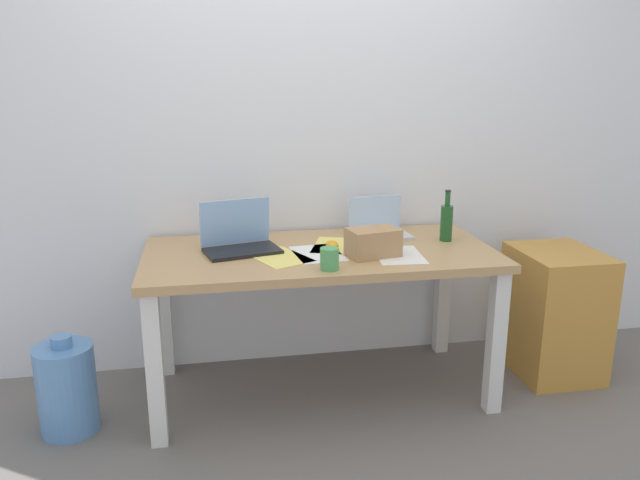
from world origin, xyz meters
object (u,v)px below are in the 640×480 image
water_cooler_jug (67,388)px  filing_cabinet (554,312)px  cardboard_box (373,242)px  desk (320,270)px  laptop_left (240,240)px  beer_bottle (446,221)px  computer_mouse (332,245)px  coffee_mug (330,259)px  laptop_right (379,228)px

water_cooler_jug → filing_cabinet: (2.40, 0.14, 0.13)m
cardboard_box → water_cooler_jug: size_ratio=0.50×
desk → laptop_left: bearing=170.9°
beer_bottle → cardboard_box: bearing=-155.6°
laptop_left → cardboard_box: bearing=-18.2°
filing_cabinet → desk: bearing=179.7°
computer_mouse → filing_cabinet: bearing=-0.7°
laptop_left → water_cooler_jug: laptop_left is taller
laptop_left → beer_bottle: beer_bottle is taller
water_cooler_jug → filing_cabinet: size_ratio=0.68×
water_cooler_jug → beer_bottle: bearing=6.5°
laptop_left → filing_cabinet: (1.62, -0.07, -0.45)m
beer_bottle → coffee_mug: 0.75m
coffee_mug → water_cooler_jug: size_ratio=0.21×
cardboard_box → desk: bearing=148.5°
beer_bottle → computer_mouse: bearing=-176.8°
desk → computer_mouse: computer_mouse is taller
computer_mouse → laptop_left: bearing=176.3°
beer_bottle → water_cooler_jug: size_ratio=0.57×
water_cooler_jug → filing_cabinet: filing_cabinet is taller
coffee_mug → filing_cabinet: 1.37m
desk → computer_mouse: 0.13m
laptop_right → coffee_mug: laptop_right is taller
laptop_left → coffee_mug: size_ratio=4.00×
computer_mouse → cardboard_box: cardboard_box is taller
desk → beer_bottle: bearing=5.1°
desk → laptop_left: laptop_left is taller
laptop_left → cardboard_box: (0.59, -0.20, 0.01)m
beer_bottle → filing_cabinet: beer_bottle is taller
laptop_right → laptop_left: bearing=-168.5°
desk → cardboard_box: 0.31m
laptop_left → desk: bearing=-9.1°
laptop_right → cardboard_box: laptop_right is taller
beer_bottle → computer_mouse: 0.59m
laptop_right → beer_bottle: bearing=-26.1°
laptop_right → desk: bearing=-149.2°
coffee_mug → water_cooler_jug: coffee_mug is taller
cardboard_box → coffee_mug: size_ratio=2.40×
computer_mouse → filing_cabinet: computer_mouse is taller
desk → computer_mouse: bearing=21.6°
laptop_left → filing_cabinet: bearing=-2.4°
beer_bottle → cardboard_box: size_ratio=1.12×
coffee_mug → water_cooler_jug: 1.29m
laptop_left → laptop_right: size_ratio=1.29×
desk → filing_cabinet: bearing=-0.3°
laptop_right → cardboard_box: size_ratio=1.30×
desk → water_cooler_jug: (-1.16, -0.15, -0.43)m
laptop_left → laptop_right: 0.73m
desk → cardboard_box: bearing=-31.5°
desk → beer_bottle: size_ratio=6.43×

